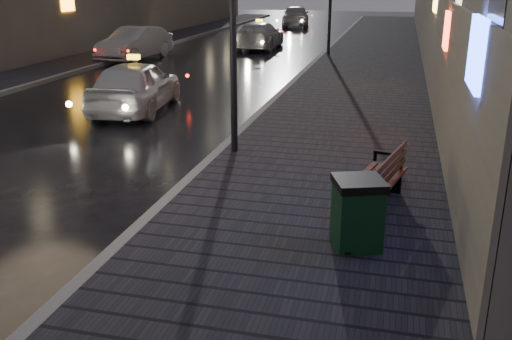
# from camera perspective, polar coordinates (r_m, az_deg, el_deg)

# --- Properties ---
(sidewalk) EXTENTS (4.60, 58.00, 0.15)m
(sidewalk) POSITION_cam_1_polar(r_m,az_deg,el_deg) (26.59, 11.41, 10.63)
(sidewalk) COLOR black
(sidewalk) RESTS_ON ground
(curb) EXTENTS (0.20, 58.00, 0.15)m
(curb) POSITION_cam_1_polar(r_m,az_deg,el_deg) (26.81, 6.19, 10.95)
(curb) COLOR slate
(curb) RESTS_ON ground
(sidewalk_far) EXTENTS (2.40, 58.00, 0.15)m
(sidewalk_far) POSITION_cam_1_polar(r_m,az_deg,el_deg) (29.96, -13.90, 11.35)
(sidewalk_far) COLOR black
(sidewalk_far) RESTS_ON ground
(curb_far) EXTENTS (0.20, 58.00, 0.15)m
(curb_far) POSITION_cam_1_polar(r_m,az_deg,el_deg) (29.38, -11.61, 11.37)
(curb_far) COLOR slate
(curb_far) RESTS_ON ground
(bench) EXTENTS (1.04, 1.92, 0.93)m
(bench) POSITION_cam_1_polar(r_m,az_deg,el_deg) (9.39, 12.26, -0.96)
(bench) COLOR black
(bench) RESTS_ON sidewalk
(trash_bin) EXTENTS (0.83, 0.83, 0.99)m
(trash_bin) POSITION_cam_1_polar(r_m,az_deg,el_deg) (7.96, 10.10, -4.21)
(trash_bin) COLOR black
(trash_bin) RESTS_ON sidewalk
(taxi_near) EXTENTS (2.25, 4.51, 1.48)m
(taxi_near) POSITION_cam_1_polar(r_m,az_deg,el_deg) (16.88, -11.96, 8.27)
(taxi_near) COLOR silver
(taxi_near) RESTS_ON ground
(car_left_mid) EXTENTS (2.05, 4.64, 1.48)m
(car_left_mid) POSITION_cam_1_polar(r_m,az_deg,el_deg) (27.59, -12.00, 12.27)
(car_left_mid) COLOR #94959B
(car_left_mid) RESTS_ON ground
(taxi_mid) EXTENTS (2.05, 4.87, 1.40)m
(taxi_mid) POSITION_cam_1_polar(r_m,az_deg,el_deg) (31.09, 0.33, 13.31)
(taxi_mid) COLOR #B9B9C0
(taxi_mid) RESTS_ON ground
(car_far) EXTENTS (2.54, 4.99, 1.63)m
(car_far) POSITION_cam_1_polar(r_m,az_deg,el_deg) (44.97, 3.99, 15.14)
(car_far) COLOR gray
(car_far) RESTS_ON ground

